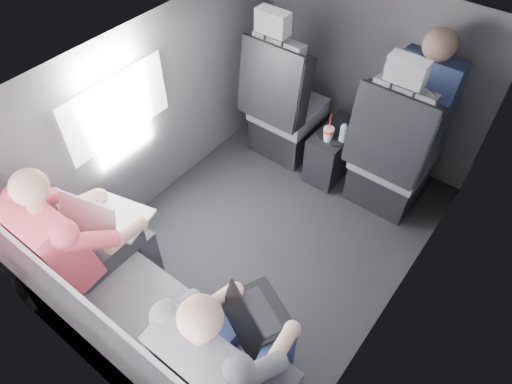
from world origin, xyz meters
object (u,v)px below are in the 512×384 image
Objects in this scene: center_console at (334,151)px; passenger_rear_left at (81,240)px; soda_cup at (328,134)px; laptop_white at (107,218)px; front_seat_right at (391,159)px; front_seat_left at (284,111)px; water_bottle at (343,133)px; rear_bench at (143,335)px; passenger_rear_right at (226,354)px; passenger_front_right at (422,100)px; laptop_black at (254,315)px.

passenger_rear_left is at bearing -105.02° from center_console.
soda_cup is 0.58× the size of laptop_white.
soda_cup is at bearing -168.78° from front_seat_right.
front_seat_left reaches higher than water_bottle.
front_seat_right is 0.79× the size of rear_bench.
center_console is 1.79m from laptop_white.
front_seat_right is 5.40× the size of soda_cup.
center_console is 3.25× the size of water_bottle.
laptop_white is at bearing -109.80° from water_bottle.
passenger_rear_right is at bearing 0.02° from passenger_rear_left.
water_bottle is at bearing 71.91° from passenger_rear_left.
front_seat_right is 0.47m from soda_cup.
water_bottle is at bearing 32.75° from soda_cup.
passenger_rear_left is at bearing -91.73° from laptop_white.
soda_cup is 0.20× the size of passenger_rear_right.
front_seat_left is at bearing 88.57° from passenger_rear_left.
soda_cup reaches higher than water_bottle.
rear_bench is 1.95× the size of passenger_front_right.
front_seat_right is at bearing 91.76° from passenger_rear_right.
passenger_front_right is at bearing 91.14° from passenger_rear_right.
laptop_white reaches higher than laptop_black.
center_console is 0.58× the size of passenger_front_right.
rear_bench is 0.59m from passenger_rear_left.
front_seat_left reaches higher than passenger_rear_right.
front_seat_right is 0.37m from water_bottle.
passenger_front_right is (0.01, 0.26, 0.35)m from front_seat_right.
water_bottle is 1.87m from passenger_rear_left.
front_seat_left is at bearing 117.88° from passenger_rear_right.
rear_bench is at bearing -76.69° from front_seat_left.
front_seat_left is at bearing 88.60° from laptop_white.
passenger_front_right is (0.38, 0.29, 0.28)m from water_bottle.
rear_bench reaches higher than laptop_white.
soda_cup is (-0.00, -0.13, 0.26)m from center_console.
passenger_rear_right is at bearing -62.12° from front_seat_left.
center_console is 1.76m from laptop_black.
rear_bench is 1.34× the size of passenger_rear_left.
front_seat_right reaches higher than laptop_white.
passenger_rear_left is 2.28m from passenger_front_right.
soda_cup is (-0.45, -0.09, 0.06)m from front_seat_right.
passenger_rear_right is (0.01, -0.21, -0.02)m from laptop_black.
front_seat_right reaches higher than passenger_front_right.
front_seat_left reaches higher than center_console.
center_console is at bearing -154.86° from passenger_front_right.
laptop_white is at bearing -106.37° from center_console.
passenger_rear_right is at bearing -88.24° from front_seat_right.
laptop_white is at bearing -120.00° from front_seat_right.
passenger_rear_left reaches higher than passenger_rear_right.
laptop_white is 2.12m from passenger_front_right.
passenger_rear_left is (-0.01, -0.18, -0.02)m from laptop_white.
front_seat_right is at bearing -93.24° from passenger_front_right.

